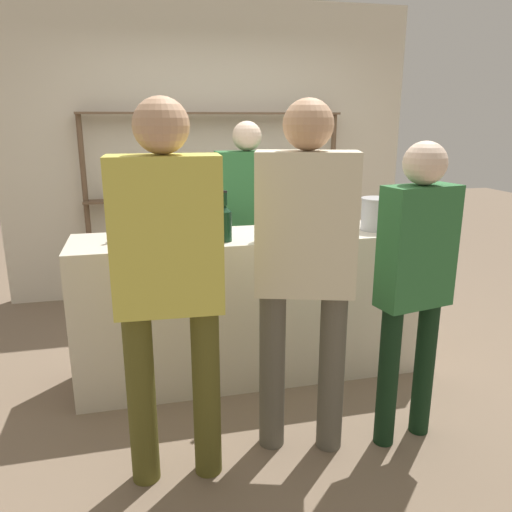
% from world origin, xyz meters
% --- Properties ---
extents(ground_plane, '(16.00, 16.00, 0.00)m').
position_xyz_m(ground_plane, '(0.00, 0.00, 0.00)').
color(ground_plane, '#7A6651').
extents(bar_counter, '(2.36, 0.56, 0.99)m').
position_xyz_m(bar_counter, '(0.00, 0.00, 0.50)').
color(bar_counter, beige).
rests_on(bar_counter, ground_plane).
extents(back_wall, '(3.96, 0.12, 2.80)m').
position_xyz_m(back_wall, '(0.00, 1.88, 1.40)').
color(back_wall, beige).
rests_on(back_wall, ground_plane).
extents(back_shelf, '(2.46, 0.18, 1.78)m').
position_xyz_m(back_shelf, '(-0.02, 1.70, 1.19)').
color(back_shelf, brown).
rests_on(back_shelf, ground_plane).
extents(counter_bottle_0, '(0.08, 0.08, 0.34)m').
position_xyz_m(counter_bottle_0, '(-0.82, 0.07, 1.13)').
color(counter_bottle_0, black).
rests_on(counter_bottle_0, bar_counter).
extents(counter_bottle_1, '(0.07, 0.07, 0.33)m').
position_xyz_m(counter_bottle_1, '(0.00, -0.18, 1.12)').
color(counter_bottle_1, silver).
rests_on(counter_bottle_1, bar_counter).
extents(counter_bottle_2, '(0.08, 0.08, 0.31)m').
position_xyz_m(counter_bottle_2, '(-0.23, -0.14, 1.11)').
color(counter_bottle_2, black).
rests_on(counter_bottle_2, bar_counter).
extents(counter_bottle_3, '(0.09, 0.09, 0.35)m').
position_xyz_m(counter_bottle_3, '(0.54, 0.17, 1.13)').
color(counter_bottle_3, '#0F1956').
rests_on(counter_bottle_3, bar_counter).
extents(wine_glass, '(0.07, 0.07, 0.17)m').
position_xyz_m(wine_glass, '(-0.39, -0.13, 1.12)').
color(wine_glass, silver).
rests_on(wine_glass, bar_counter).
extents(ice_bucket, '(0.21, 0.21, 0.22)m').
position_xyz_m(ice_bucket, '(0.82, -0.06, 1.10)').
color(ice_bucket, '#B2B2B7').
rests_on(ice_bucket, bar_counter).
extents(cork_jar, '(0.13, 0.13, 0.16)m').
position_xyz_m(cork_jar, '(0.29, -0.03, 1.07)').
color(cork_jar, silver).
rests_on(cork_jar, bar_counter).
extents(customer_left, '(0.49, 0.24, 1.81)m').
position_xyz_m(customer_left, '(-0.63, -0.94, 1.07)').
color(customer_left, brown).
rests_on(customer_left, ground_plane).
extents(customer_center, '(0.53, 0.35, 1.81)m').
position_xyz_m(customer_center, '(0.04, -0.85, 1.06)').
color(customer_center, '#575347').
rests_on(customer_center, ground_plane).
extents(customer_right, '(0.41, 0.24, 1.62)m').
position_xyz_m(customer_right, '(0.62, -0.92, 0.97)').
color(customer_right, black).
rests_on(customer_right, ground_plane).
extents(server_behind_counter, '(0.48, 0.22, 1.71)m').
position_xyz_m(server_behind_counter, '(0.10, 0.70, 0.99)').
color(server_behind_counter, black).
rests_on(server_behind_counter, ground_plane).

